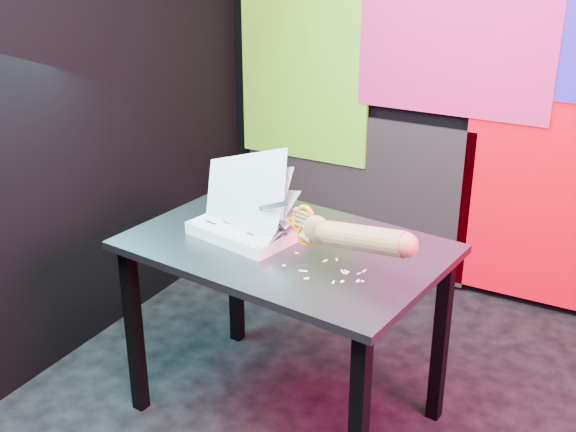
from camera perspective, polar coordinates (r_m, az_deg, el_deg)
The scene contains 7 objects.
room at distance 2.12m, azimuth 8.17°, elevation 8.67°, with size 3.01×3.01×2.71m.
backdrop at distance 3.57m, azimuth 17.39°, elevation 7.16°, with size 2.88×0.05×2.08m.
work_table at distance 2.67m, azimuth -0.17°, elevation -4.09°, with size 1.19×0.86×0.75m.
printout_stack at distance 2.69m, azimuth -3.30°, elevation -0.85°, with size 0.45×0.34×0.35m.
scissors at distance 2.47m, azimuth 1.07°, elevation -0.66°, with size 0.26×0.08×0.15m.
hand_forearm at distance 2.32m, azimuth 5.44°, elevation -1.67°, with size 0.47×0.17×0.15m.
paper_clippings at distance 2.42m, azimuth 3.78°, elevation -4.46°, with size 0.30×0.19×0.00m.
Camera 1 is at (0.72, -1.92, 1.87)m, focal length 45.00 mm.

